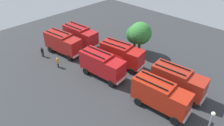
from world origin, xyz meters
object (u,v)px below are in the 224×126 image
at_px(fire_truck_1, 102,64).
at_px(fire_truck_0, 63,43).
at_px(firefighter_1, 81,60).
at_px(tree_1, 140,33).
at_px(fire_truck_5, 178,81).
at_px(traffic_cone_1, 100,42).
at_px(fire_truck_3, 80,35).
at_px(fire_truck_2, 160,95).
at_px(firefighter_3, 42,52).
at_px(fire_truck_4, 122,54).
at_px(firefighter_0, 58,62).
at_px(traffic_cone_0, 93,42).
at_px(tree_0, 135,35).

bearing_deg(fire_truck_1, fire_truck_0, 174.27).
xyz_separation_m(fire_truck_0, firefighter_1, (5.23, -0.29, -1.23)).
bearing_deg(tree_1, fire_truck_5, -25.68).
distance_m(fire_truck_0, traffic_cone_1, 7.58).
bearing_deg(tree_1, traffic_cone_1, -164.29).
height_order(fire_truck_3, firefighter_1, fire_truck_3).
distance_m(fire_truck_2, traffic_cone_1, 19.16).
relative_size(fire_truck_0, firefighter_1, 4.53).
height_order(fire_truck_0, firefighter_3, fire_truck_0).
height_order(firefighter_1, tree_1, tree_1).
distance_m(firefighter_1, firefighter_3, 7.51).
bearing_deg(fire_truck_0, firefighter_1, -11.23).
bearing_deg(fire_truck_4, fire_truck_5, -8.58).
height_order(fire_truck_2, fire_truck_3, same).
relative_size(fire_truck_2, tree_1, 1.24).
relative_size(fire_truck_3, tree_1, 1.24).
bearing_deg(fire_truck_0, firefighter_0, -54.78).
distance_m(firefighter_0, traffic_cone_1, 10.40).
bearing_deg(fire_truck_1, tree_1, 85.14).
height_order(fire_truck_2, firefighter_1, fire_truck_2).
relative_size(fire_truck_0, fire_truck_4, 1.00).
bearing_deg(firefighter_3, firefighter_1, -121.21).
bearing_deg(firefighter_1, fire_truck_2, 36.53).
relative_size(fire_truck_2, traffic_cone_0, 10.39).
xyz_separation_m(fire_truck_0, fire_truck_3, (-0.15, 4.00, 0.00)).
bearing_deg(fire_truck_4, fire_truck_0, -165.99).
relative_size(traffic_cone_0, traffic_cone_1, 1.17).
xyz_separation_m(fire_truck_0, fire_truck_2, (19.85, 0.36, 0.00)).
xyz_separation_m(fire_truck_1, tree_1, (-0.21, 9.17, 1.85)).
distance_m(fire_truck_4, firefighter_3, 13.97).
distance_m(fire_truck_0, fire_truck_1, 9.94).
bearing_deg(traffic_cone_0, tree_1, 18.89).
height_order(fire_truck_4, tree_0, tree_0).
bearing_deg(fire_truck_0, fire_truck_2, -6.96).
bearing_deg(firefighter_3, traffic_cone_1, -73.89).
height_order(fire_truck_1, fire_truck_3, same).
bearing_deg(tree_0, firefighter_0, -113.78).
bearing_deg(fire_truck_2, traffic_cone_1, 154.20).
relative_size(fire_truck_2, traffic_cone_1, 12.14).
height_order(fire_truck_1, firefighter_0, fire_truck_1).
bearing_deg(fire_truck_3, firefighter_3, -106.93).
distance_m(firefighter_1, tree_1, 10.99).
distance_m(fire_truck_4, fire_truck_5, 9.89).
xyz_separation_m(firefighter_1, traffic_cone_1, (-3.23, 7.37, -0.61)).
xyz_separation_m(fire_truck_0, firefighter_0, (3.06, -3.25, -1.22)).
relative_size(fire_truck_2, tree_0, 1.48).
bearing_deg(fire_truck_2, tree_1, 133.50).
xyz_separation_m(fire_truck_1, firefighter_1, (-4.71, -0.37, -1.23)).
height_order(fire_truck_2, fire_truck_5, same).
relative_size(tree_0, tree_1, 0.84).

